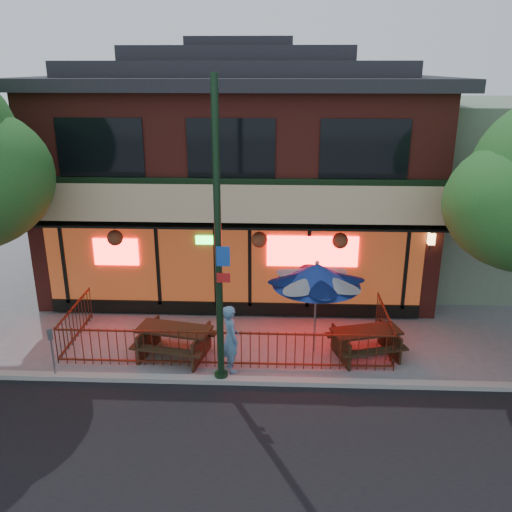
{
  "coord_description": "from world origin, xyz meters",
  "views": [
    {
      "loc": [
        1.31,
        -11.61,
        7.11
      ],
      "look_at": [
        0.73,
        2.0,
        2.32
      ],
      "focal_mm": 38.0,
      "sensor_mm": 36.0,
      "label": 1
    }
  ],
  "objects_px": {
    "street_light": "(218,256)",
    "pedestrian": "(231,338)",
    "parking_meter_near": "(51,345)",
    "patio_umbrella": "(317,275)",
    "picnic_table_left": "(175,338)",
    "picnic_table_right": "(366,339)"
  },
  "relations": [
    {
      "from": "picnic_table_right",
      "to": "parking_meter_near",
      "type": "xyz_separation_m",
      "value": [
        -7.6,
        -1.38,
        0.4
      ]
    },
    {
      "from": "street_light",
      "to": "pedestrian",
      "type": "bearing_deg",
      "value": 69.36
    },
    {
      "from": "patio_umbrella",
      "to": "picnic_table_left",
      "type": "bearing_deg",
      "value": -174.02
    },
    {
      "from": "patio_umbrella",
      "to": "parking_meter_near",
      "type": "xyz_separation_m",
      "value": [
        -6.29,
        -1.56,
        -1.28
      ]
    },
    {
      "from": "street_light",
      "to": "picnic_table_right",
      "type": "distance_m",
      "value": 4.66
    },
    {
      "from": "parking_meter_near",
      "to": "street_light",
      "type": "bearing_deg",
      "value": 1.11
    },
    {
      "from": "pedestrian",
      "to": "picnic_table_right",
      "type": "bearing_deg",
      "value": -101.41
    },
    {
      "from": "street_light",
      "to": "patio_umbrella",
      "type": "distance_m",
      "value": 2.9
    },
    {
      "from": "street_light",
      "to": "pedestrian",
      "type": "height_order",
      "value": "street_light"
    },
    {
      "from": "picnic_table_left",
      "to": "pedestrian",
      "type": "relative_size",
      "value": 1.23
    },
    {
      "from": "picnic_table_left",
      "to": "patio_umbrella",
      "type": "relative_size",
      "value": 0.83
    },
    {
      "from": "street_light",
      "to": "parking_meter_near",
      "type": "distance_m",
      "value": 4.59
    },
    {
      "from": "picnic_table_left",
      "to": "parking_meter_near",
      "type": "xyz_separation_m",
      "value": [
        -2.69,
        -1.18,
        0.37
      ]
    },
    {
      "from": "picnic_table_right",
      "to": "picnic_table_left",
      "type": "bearing_deg",
      "value": -177.7
    },
    {
      "from": "picnic_table_left",
      "to": "picnic_table_right",
      "type": "height_order",
      "value": "picnic_table_left"
    },
    {
      "from": "picnic_table_left",
      "to": "pedestrian",
      "type": "xyz_separation_m",
      "value": [
        1.5,
        -0.6,
        0.34
      ]
    },
    {
      "from": "patio_umbrella",
      "to": "parking_meter_near",
      "type": "relative_size",
      "value": 1.93
    },
    {
      "from": "picnic_table_right",
      "to": "street_light",
      "type": "bearing_deg",
      "value": -160.13
    },
    {
      "from": "patio_umbrella",
      "to": "pedestrian",
      "type": "xyz_separation_m",
      "value": [
        -2.1,
        -0.98,
        -1.31
      ]
    },
    {
      "from": "picnic_table_left",
      "to": "street_light",
      "type": "bearing_deg",
      "value": -40.02
    },
    {
      "from": "pedestrian",
      "to": "parking_meter_near",
      "type": "height_order",
      "value": "pedestrian"
    },
    {
      "from": "street_light",
      "to": "patio_umbrella",
      "type": "bearing_deg",
      "value": 32.89
    }
  ]
}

